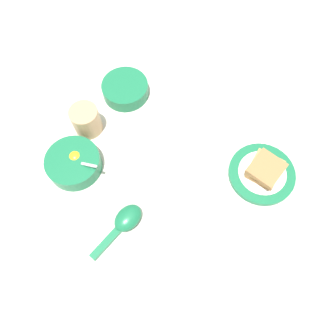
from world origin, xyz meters
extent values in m
plane|color=beige|center=(0.00, 0.00, 0.00)|extent=(3.00, 3.00, 0.00)
cylinder|color=#196B42|center=(-0.20, 0.19, 0.02)|extent=(0.15, 0.15, 0.05)
cylinder|color=white|center=(-0.20, 0.19, 0.03)|extent=(0.12, 0.12, 0.02)
ellipsoid|color=yellow|center=(-0.19, 0.20, 0.04)|extent=(0.03, 0.03, 0.02)
cylinder|color=black|center=(-0.22, 0.18, 0.04)|extent=(0.04, 0.04, 0.00)
ellipsoid|color=silver|center=(-0.20, 0.18, 0.04)|extent=(0.03, 0.02, 0.01)
cube|color=silver|center=(-0.19, 0.14, 0.06)|extent=(0.02, 0.05, 0.03)
cylinder|color=#196B42|center=(0.06, -0.24, 0.01)|extent=(0.18, 0.18, 0.01)
cylinder|color=white|center=(0.06, -0.24, 0.02)|extent=(0.13, 0.13, 0.00)
cube|color=#9E7042|center=(0.06, -0.24, 0.02)|extent=(0.09, 0.08, 0.01)
cube|color=tan|center=(0.06, -0.24, 0.04)|extent=(0.09, 0.08, 0.01)
cube|color=#9E7042|center=(0.06, -0.25, 0.05)|extent=(0.09, 0.09, 0.01)
ellipsoid|color=#196B42|center=(-0.24, -0.02, 0.02)|extent=(0.09, 0.07, 0.04)
cube|color=#196B42|center=(-0.32, -0.01, 0.01)|extent=(0.10, 0.03, 0.02)
cylinder|color=#196B42|center=(0.07, 0.23, 0.02)|extent=(0.14, 0.14, 0.04)
cylinder|color=white|center=(0.07, 0.23, 0.03)|extent=(0.11, 0.11, 0.01)
cylinder|color=tan|center=(-0.09, 0.24, 0.04)|extent=(0.08, 0.08, 0.08)
cylinder|color=#472B16|center=(-0.09, 0.24, 0.07)|extent=(0.07, 0.07, 0.01)
camera|label=1|loc=(-0.38, -0.23, 0.82)|focal=35.00mm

